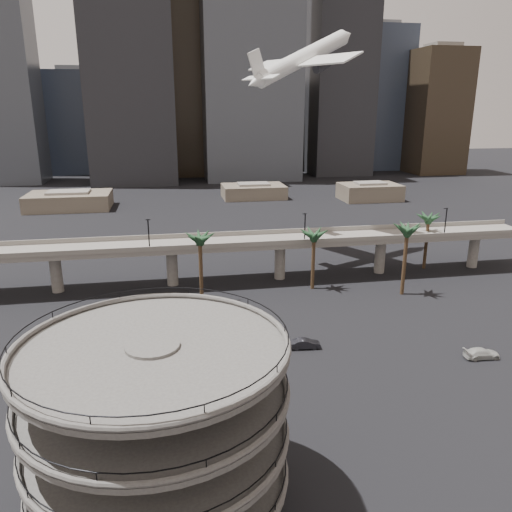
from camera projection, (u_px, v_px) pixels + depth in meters
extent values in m
plane|color=black|center=(294.00, 462.00, 50.39)|extent=(700.00, 700.00, 0.00)
cylinder|color=#4C4947|center=(158.00, 433.00, 42.12)|extent=(4.40, 4.40, 16.50)
cylinder|color=#4C4947|center=(161.00, 474.00, 43.34)|extent=(22.00, 22.00, 0.45)
torus|color=#4C4947|center=(161.00, 470.00, 43.20)|extent=(22.20, 22.20, 0.50)
torus|color=black|center=(160.00, 462.00, 42.97)|extent=(21.80, 21.80, 0.10)
cylinder|color=#4C4947|center=(158.00, 435.00, 42.18)|extent=(22.00, 22.00, 0.45)
torus|color=#4C4947|center=(158.00, 430.00, 42.05)|extent=(22.20, 22.20, 0.50)
torus|color=black|center=(157.00, 422.00, 41.82)|extent=(21.80, 21.80, 0.10)
cylinder|color=#4C4947|center=(156.00, 394.00, 41.03)|extent=(22.00, 22.00, 0.45)
torus|color=#4C4947|center=(155.00, 389.00, 40.89)|extent=(22.20, 22.20, 0.50)
torus|color=black|center=(155.00, 380.00, 40.66)|extent=(21.80, 21.80, 0.10)
cylinder|color=#4C4947|center=(153.00, 350.00, 39.88)|extent=(22.00, 22.00, 0.45)
torus|color=#4C4947|center=(152.00, 345.00, 39.74)|extent=(22.20, 22.20, 0.50)
torus|color=black|center=(152.00, 335.00, 39.51)|extent=(21.80, 21.80, 0.10)
cube|color=slate|center=(227.00, 244.00, 99.92)|extent=(130.00, 9.00, 0.90)
cube|color=slate|center=(229.00, 245.00, 95.42)|extent=(130.00, 0.30, 1.00)
cube|color=slate|center=(224.00, 234.00, 103.90)|extent=(130.00, 0.30, 1.00)
cylinder|color=slate|center=(56.00, 273.00, 95.56)|extent=(2.20, 2.20, 8.00)
cylinder|color=slate|center=(172.00, 267.00, 99.28)|extent=(2.20, 2.20, 8.00)
cylinder|color=slate|center=(280.00, 261.00, 102.99)|extent=(2.20, 2.20, 8.00)
cylinder|color=slate|center=(380.00, 256.00, 106.70)|extent=(2.20, 2.20, 8.00)
cylinder|color=slate|center=(474.00, 250.00, 110.42)|extent=(2.20, 2.20, 8.00)
cylinder|color=black|center=(149.00, 235.00, 92.61)|extent=(0.24, 0.24, 6.00)
cylinder|color=black|center=(305.00, 228.00, 97.67)|extent=(0.24, 0.24, 6.00)
cylinder|color=black|center=(445.00, 222.00, 102.74)|extent=(0.24, 0.24, 6.00)
cylinder|color=#46301E|center=(201.00, 272.00, 89.10)|extent=(0.70, 0.70, 12.15)
ellipsoid|color=#1B3C21|center=(200.00, 237.00, 87.23)|extent=(4.40, 4.40, 2.00)
cylinder|color=#46301E|center=(313.00, 262.00, 96.78)|extent=(0.70, 0.70, 10.80)
ellipsoid|color=#1B3C21|center=(314.00, 233.00, 95.10)|extent=(4.40, 4.40, 2.00)
cylinder|color=#46301E|center=(404.00, 263.00, 93.56)|extent=(0.70, 0.70, 12.60)
ellipsoid|color=#1B3C21|center=(408.00, 228.00, 91.63)|extent=(4.40, 4.40, 2.00)
cylinder|color=#46301E|center=(426.00, 244.00, 108.98)|extent=(0.70, 0.70, 11.25)
ellipsoid|color=#1B3C21|center=(429.00, 217.00, 107.24)|extent=(4.40, 4.40, 2.00)
cube|color=brown|center=(69.00, 201.00, 173.95)|extent=(28.00, 18.00, 5.50)
cube|color=slate|center=(69.00, 192.00, 173.04)|extent=(14.00, 9.00, 0.80)
cube|color=brown|center=(253.00, 191.00, 194.76)|extent=(24.00, 16.00, 5.00)
cube|color=slate|center=(253.00, 184.00, 193.92)|extent=(12.00, 8.00, 0.80)
cube|color=brown|center=(370.00, 192.00, 190.56)|extent=(22.00, 15.00, 6.00)
cube|color=slate|center=(370.00, 183.00, 189.58)|extent=(11.00, 7.50, 0.80)
cube|color=#42464E|center=(6.00, 88.00, 222.68)|extent=(26.00, 24.00, 84.06)
cube|color=#323C4E|center=(80.00, 123.00, 264.55)|extent=(30.00, 30.00, 51.73)
cube|color=slate|center=(75.00, 69.00, 256.74)|extent=(16.50, 16.50, 2.40)
cube|color=black|center=(128.00, 47.00, 217.57)|extent=(38.00, 30.00, 118.54)
cube|color=#30261A|center=(194.00, 77.00, 249.31)|extent=(28.00, 26.00, 96.99)
cube|color=#42464E|center=(250.00, 38.00, 230.01)|extent=(45.00, 32.00, 129.32)
cube|color=#87725D|center=(284.00, 128.00, 279.35)|extent=(24.00, 24.00, 45.26)
cube|color=slate|center=(285.00, 83.00, 272.47)|extent=(13.20, 13.20, 2.40)
cube|color=black|center=(340.00, 71.00, 251.43)|extent=(30.00, 28.00, 102.38)
cube|color=#323C4E|center=(373.00, 100.00, 278.72)|extent=(34.00, 30.00, 75.43)
cube|color=slate|center=(378.00, 24.00, 267.50)|extent=(18.70, 16.50, 2.40)
cube|color=#30261A|center=(437.00, 112.00, 261.25)|extent=(26.00, 26.00, 62.50)
cube|color=slate|center=(443.00, 46.00, 251.89)|extent=(14.30, 14.30, 2.40)
cube|color=#87725D|center=(215.00, 131.00, 292.57)|extent=(22.00, 22.00, 40.95)
cube|color=slate|center=(214.00, 92.00, 286.32)|extent=(12.10, 12.10, 2.40)
cylinder|color=white|center=(303.00, 58.00, 105.85)|extent=(24.08, 15.95, 12.98)
cone|color=white|center=(346.00, 36.00, 112.72)|extent=(5.46, 5.12, 4.39)
cone|color=white|center=(254.00, 83.00, 98.97)|extent=(5.15, 4.73, 4.04)
cube|color=white|center=(301.00, 62.00, 105.69)|extent=(19.31, 27.47, 2.59)
cube|color=white|center=(261.00, 77.00, 99.67)|extent=(6.65, 9.28, 1.06)
cube|color=white|center=(257.00, 64.00, 98.36)|extent=(4.26, 2.67, 5.96)
cylinder|color=#25262A|center=(287.00, 69.00, 110.37)|extent=(4.75, 3.84, 3.23)
cylinder|color=#25262A|center=(322.00, 66.00, 102.77)|extent=(4.75, 3.84, 3.23)
imported|color=#A5171C|center=(229.00, 392.00, 61.35)|extent=(4.54, 2.07, 1.51)
imported|color=black|center=(305.00, 344.00, 73.82)|extent=(4.61, 1.94, 1.48)
imported|color=#B9BAB5|center=(482.00, 353.00, 70.94)|extent=(5.16, 2.30, 1.47)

